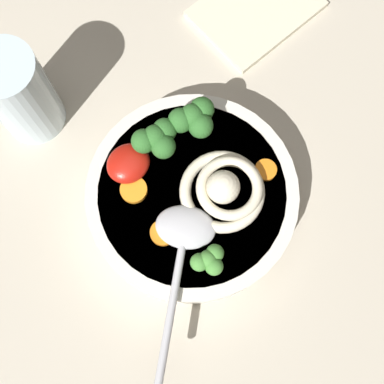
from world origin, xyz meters
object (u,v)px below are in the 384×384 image
Objects in this scene: drinking_glass at (20,94)px; folded_napkin at (256,9)px; soup_spoon at (183,241)px; noodle_pile at (224,189)px; soup_bowl at (192,198)px.

drinking_glass is 0.81× the size of folded_napkin.
drinking_glass is (-2.87, 23.08, 0.34)cm from soup_spoon.
soup_spoon is at bearing -147.46° from folded_napkin.
noodle_pile is 0.66× the size of folded_napkin.
soup_spoon reaches higher than soup_bowl.
drinking_glass is at bearing 112.98° from noodle_pile.
noodle_pile is 23.81cm from drinking_glass.
folded_napkin is at bearing 31.14° from soup_bowl.
soup_bowl is 1.90× the size of drinking_glass.
drinking_glass is (-6.91, 19.75, 3.39)cm from soup_bowl.
drinking_glass reaches higher than soup_bowl.
soup_spoon is 23.26cm from drinking_glass.
soup_bowl is 2.31× the size of noodle_pile.
noodle_pile is at bearing -42.23° from soup_bowl.
soup_bowl is 25.98cm from folded_napkin.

